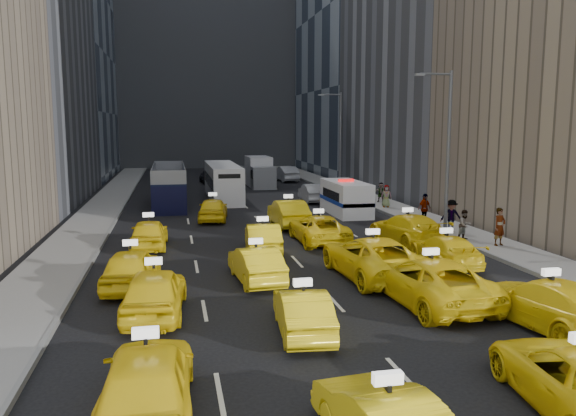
# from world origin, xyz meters

# --- Properties ---
(ground) EXTENTS (160.00, 160.00, 0.00)m
(ground) POSITION_xyz_m (0.00, 0.00, 0.00)
(ground) COLOR black
(ground) RESTS_ON ground
(sidewalk_west) EXTENTS (3.00, 90.00, 0.15)m
(sidewalk_west) POSITION_xyz_m (-10.50, 25.00, 0.07)
(sidewalk_west) COLOR gray
(sidewalk_west) RESTS_ON ground
(sidewalk_east) EXTENTS (3.00, 90.00, 0.15)m
(sidewalk_east) POSITION_xyz_m (10.50, 25.00, 0.07)
(sidewalk_east) COLOR gray
(sidewalk_east) RESTS_ON ground
(curb_west) EXTENTS (0.15, 90.00, 0.18)m
(curb_west) POSITION_xyz_m (-9.05, 25.00, 0.09)
(curb_west) COLOR slate
(curb_west) RESTS_ON ground
(curb_east) EXTENTS (0.15, 90.00, 0.18)m
(curb_east) POSITION_xyz_m (9.05, 25.00, 0.09)
(curb_east) COLOR slate
(curb_east) RESTS_ON ground
(building_backdrop) EXTENTS (30.00, 12.00, 40.00)m
(building_backdrop) POSITION_xyz_m (0.00, 72.00, 20.00)
(building_backdrop) COLOR slate
(building_backdrop) RESTS_ON ground
(streetlight_near) EXTENTS (2.15, 0.22, 9.00)m
(streetlight_near) POSITION_xyz_m (9.18, 12.00, 4.92)
(streetlight_near) COLOR #595B60
(streetlight_near) RESTS_ON ground
(streetlight_far) EXTENTS (2.15, 0.22, 9.00)m
(streetlight_far) POSITION_xyz_m (9.18, 32.00, 4.92)
(streetlight_far) COLOR #595B60
(streetlight_far) RESTS_ON ground
(taxi_0) EXTENTS (2.10, 4.82, 1.62)m
(taxi_0) POSITION_xyz_m (-6.06, -4.68, 0.81)
(taxi_0) COLOR yellow
(taxi_0) RESTS_ON ground
(taxi_4) EXTENTS (2.23, 4.78, 1.58)m
(taxi_4) POSITION_xyz_m (-6.09, 1.83, 0.79)
(taxi_4) COLOR yellow
(taxi_4) RESTS_ON ground
(taxi_5) EXTENTS (1.73, 4.12, 1.32)m
(taxi_5) POSITION_xyz_m (-1.77, -0.65, 0.66)
(taxi_5) COLOR yellow
(taxi_5) RESTS_ON ground
(taxi_6) EXTENTS (2.99, 5.95, 1.62)m
(taxi_6) POSITION_xyz_m (3.15, 1.18, 0.81)
(taxi_6) COLOR yellow
(taxi_6) RESTS_ON ground
(taxi_7) EXTENTS (2.80, 5.43, 1.51)m
(taxi_7) POSITION_xyz_m (5.67, -1.69, 0.75)
(taxi_7) COLOR yellow
(taxi_7) RESTS_ON ground
(taxi_8) EXTENTS (2.26, 4.65, 1.53)m
(taxi_8) POSITION_xyz_m (-7.04, 5.22, 0.76)
(taxi_8) COLOR yellow
(taxi_8) RESTS_ON ground
(taxi_9) EXTENTS (1.85, 4.38, 1.41)m
(taxi_9) POSITION_xyz_m (-2.30, 5.13, 0.70)
(taxi_9) COLOR yellow
(taxi_9) RESTS_ON ground
(taxi_10) EXTENTS (3.09, 6.11, 1.66)m
(taxi_10) POSITION_xyz_m (2.41, 4.85, 0.83)
(taxi_10) COLOR yellow
(taxi_10) RESTS_ON ground
(taxi_11) EXTENTS (2.07, 4.68, 1.34)m
(taxi_11) POSITION_xyz_m (6.24, 6.01, 0.67)
(taxi_11) COLOR yellow
(taxi_11) RESTS_ON ground
(taxi_12) EXTENTS (1.88, 4.40, 1.48)m
(taxi_12) POSITION_xyz_m (-6.64, 12.25, 0.74)
(taxi_12) COLOR yellow
(taxi_12) RESTS_ON ground
(taxi_13) EXTENTS (1.90, 4.54, 1.46)m
(taxi_13) POSITION_xyz_m (-1.24, 10.01, 0.73)
(taxi_13) COLOR yellow
(taxi_13) RESTS_ON ground
(taxi_14) EXTENTS (2.44, 5.21, 1.44)m
(taxi_14) POSITION_xyz_m (2.05, 11.97, 0.72)
(taxi_14) COLOR yellow
(taxi_14) RESTS_ON ground
(taxi_15) EXTENTS (2.87, 5.62, 1.56)m
(taxi_15) POSITION_xyz_m (6.47, 10.67, 0.78)
(taxi_15) COLOR yellow
(taxi_15) RESTS_ON ground
(taxi_16) EXTENTS (2.32, 4.61, 1.51)m
(taxi_16) POSITION_xyz_m (-2.91, 19.91, 0.75)
(taxi_16) COLOR yellow
(taxi_16) RESTS_ON ground
(taxi_17) EXTENTS (1.81, 4.98, 1.63)m
(taxi_17) POSITION_xyz_m (1.45, 16.93, 0.82)
(taxi_17) COLOR yellow
(taxi_17) RESTS_ON ground
(nypd_van) EXTENTS (2.30, 5.73, 2.45)m
(nypd_van) POSITION_xyz_m (6.32, 20.77, 1.11)
(nypd_van) COLOR white
(nypd_van) RESTS_ON ground
(double_decker) EXTENTS (3.41, 10.73, 3.07)m
(double_decker) POSITION_xyz_m (-5.68, 27.67, 1.52)
(double_decker) COLOR black
(double_decker) RESTS_ON ground
(city_bus) EXTENTS (3.01, 11.38, 2.91)m
(city_bus) POSITION_xyz_m (-1.28, 30.84, 1.44)
(city_bus) COLOR silver
(city_bus) RESTS_ON ground
(box_truck) EXTENTS (2.37, 6.59, 2.99)m
(box_truck) POSITION_xyz_m (3.24, 39.70, 1.47)
(box_truck) COLOR silver
(box_truck) RESTS_ON ground
(misc_car_0) EXTENTS (1.68, 4.51, 1.47)m
(misc_car_0) POSITION_xyz_m (5.62, 27.43, 0.74)
(misc_car_0) COLOR #929499
(misc_car_0) RESTS_ON ground
(misc_car_1) EXTENTS (2.88, 5.87, 1.60)m
(misc_car_1) POSITION_xyz_m (-5.93, 41.78, 0.80)
(misc_car_1) COLOR black
(misc_car_1) RESTS_ON ground
(misc_car_2) EXTENTS (2.71, 5.81, 1.64)m
(misc_car_2) POSITION_xyz_m (2.00, 47.67, 0.82)
(misc_car_2) COLOR slate
(misc_car_2) RESTS_ON ground
(misc_car_3) EXTENTS (2.11, 4.59, 1.53)m
(misc_car_3) POSITION_xyz_m (-1.52, 44.09, 0.76)
(misc_car_3) COLOR black
(misc_car_3) RESTS_ON ground
(misc_car_4) EXTENTS (2.12, 5.14, 1.65)m
(misc_car_4) POSITION_xyz_m (6.96, 44.60, 0.83)
(misc_car_4) COLOR #A8A9B0
(misc_car_4) RESTS_ON ground
(pedestrian_0) EXTENTS (0.79, 0.63, 1.90)m
(pedestrian_0) POSITION_xyz_m (10.52, 8.67, 1.10)
(pedestrian_0) COLOR gray
(pedestrian_0) RESTS_ON sidewalk_east
(pedestrian_1) EXTENTS (0.85, 0.61, 1.58)m
(pedestrian_1) POSITION_xyz_m (9.55, 10.34, 0.94)
(pedestrian_1) COLOR gray
(pedestrian_1) RESTS_ON sidewalk_east
(pedestrian_2) EXTENTS (1.28, 0.88, 1.83)m
(pedestrian_2) POSITION_xyz_m (9.89, 12.46, 1.07)
(pedestrian_2) COLOR gray
(pedestrian_2) RESTS_ON sidewalk_east
(pedestrian_3) EXTENTS (1.18, 0.88, 1.84)m
(pedestrian_3) POSITION_xyz_m (9.66, 15.41, 1.07)
(pedestrian_3) COLOR gray
(pedestrian_3) RESTS_ON sidewalk_east
(pedestrian_4) EXTENTS (0.89, 0.63, 1.64)m
(pedestrian_4) POSITION_xyz_m (9.97, 22.47, 0.97)
(pedestrian_4) COLOR gray
(pedestrian_4) RESTS_ON sidewalk_east
(pedestrian_5) EXTENTS (1.48, 0.88, 1.54)m
(pedestrian_5) POSITION_xyz_m (10.64, 25.29, 0.92)
(pedestrian_5) COLOR gray
(pedestrian_5) RESTS_ON sidewalk_east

